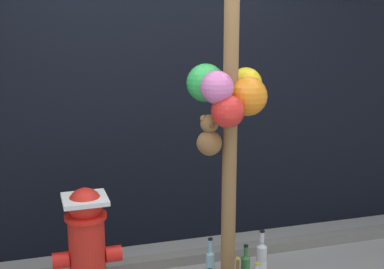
{
  "coord_description": "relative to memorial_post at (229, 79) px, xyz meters",
  "views": [
    {
      "loc": [
        -0.92,
        -2.57,
        1.88
      ],
      "look_at": [
        -0.02,
        0.44,
        1.18
      ],
      "focal_mm": 47.97,
      "sensor_mm": 36.0,
      "label": 1
    }
  ],
  "objects": [
    {
      "name": "bottle_2",
      "position": [
        0.33,
        0.13,
        -1.37
      ],
      "size": [
        0.08,
        0.08,
        0.41
      ],
      "color": "silver",
      "rests_on": "ground_plane"
    },
    {
      "name": "fire_hydrant",
      "position": [
        -0.91,
        0.22,
        -1.1
      ],
      "size": [
        0.46,
        0.3,
        0.82
      ],
      "color": "red",
      "rests_on": "ground_plane"
    },
    {
      "name": "curb_strip",
      "position": [
        -0.22,
        0.6,
        -1.49
      ],
      "size": [
        8.0,
        0.12,
        0.08
      ],
      "primitive_type": "cube",
      "color": "slate",
      "rests_on": "ground_plane"
    },
    {
      "name": "memorial_post",
      "position": [
        0.0,
        0.0,
        0.0
      ],
      "size": [
        0.51,
        0.48,
        2.69
      ],
      "color": "olive",
      "rests_on": "ground_plane"
    },
    {
      "name": "building_wall",
      "position": [
        -0.22,
        1.13,
        0.47
      ],
      "size": [
        10.0,
        0.21,
        3.99
      ],
      "color": "black",
      "rests_on": "ground_plane"
    },
    {
      "name": "bottle_3",
      "position": [
        -0.01,
        0.29,
        -1.4
      ],
      "size": [
        0.06,
        0.06,
        0.32
      ],
      "color": "#93CCE0",
      "rests_on": "ground_plane"
    }
  ]
}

